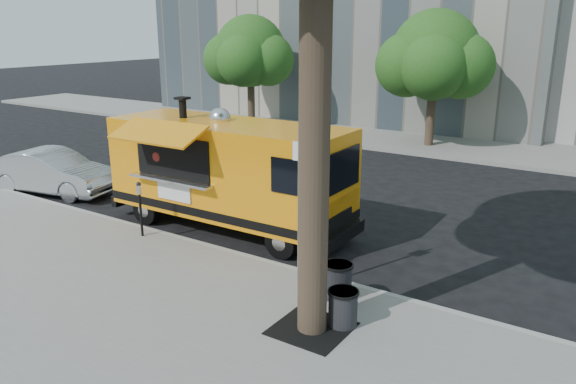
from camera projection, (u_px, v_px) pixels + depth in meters
name	position (u px, v px, depth m)	size (l,w,h in m)	color
ground	(278.00, 250.00, 12.96)	(120.00, 120.00, 0.00)	black
sidewalk	(148.00, 320.00, 9.74)	(60.00, 6.00, 0.15)	gray
curb	(254.00, 260.00, 12.19)	(60.00, 0.14, 0.16)	#999993
far_sidewalk	(458.00, 146.00, 23.74)	(60.00, 5.00, 0.15)	gray
tree_well	(312.00, 328.00, 9.30)	(1.20, 1.20, 0.02)	black
far_tree_a	(250.00, 51.00, 27.00)	(3.42, 3.42, 5.36)	#33261C
far_tree_b	(435.00, 55.00, 22.56)	(3.60, 3.60, 5.50)	#33261C
sign_post	(299.00, 202.00, 10.38)	(0.28, 0.06, 3.00)	silver
parking_meter	(140.00, 203.00, 13.18)	(0.11, 0.11, 1.33)	black
food_truck	(227.00, 171.00, 13.91)	(6.57, 3.08, 3.22)	orange
sedan	(53.00, 172.00, 17.18)	(1.42, 4.06, 1.34)	#B8B9BF
trash_bin_left	(338.00, 280.00, 10.28)	(0.56, 0.56, 0.67)	black
trash_bin_right	(343.00, 307.00, 9.33)	(0.53, 0.53, 0.63)	black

